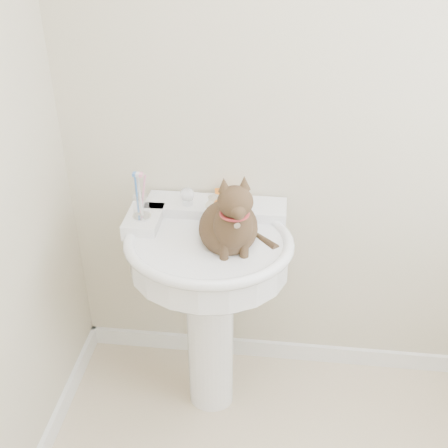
% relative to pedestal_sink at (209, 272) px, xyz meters
% --- Properties ---
extents(wall_back, '(2.20, 0.00, 2.50)m').
position_rel_pedestal_sink_xyz_m(wall_back, '(0.47, 0.29, 0.55)').
color(wall_back, beige).
rests_on(wall_back, ground).
extents(baseboard_back, '(2.20, 0.02, 0.09)m').
position_rel_pedestal_sink_xyz_m(baseboard_back, '(0.47, 0.28, -0.65)').
color(baseboard_back, white).
rests_on(baseboard_back, floor).
extents(pedestal_sink, '(0.64, 0.63, 0.89)m').
position_rel_pedestal_sink_xyz_m(pedestal_sink, '(0.00, 0.00, 0.00)').
color(pedestal_sink, white).
rests_on(pedestal_sink, floor).
extents(faucet, '(0.28, 0.12, 0.14)m').
position_rel_pedestal_sink_xyz_m(faucet, '(0.00, 0.16, 0.23)').
color(faucet, silver).
rests_on(faucet, pedestal_sink).
extents(soap_bar, '(0.10, 0.07, 0.03)m').
position_rel_pedestal_sink_xyz_m(soap_bar, '(0.04, 0.25, 0.20)').
color(soap_bar, orange).
rests_on(soap_bar, pedestal_sink).
extents(toothbrush_cup, '(0.07, 0.07, 0.18)m').
position_rel_pedestal_sink_xyz_m(toothbrush_cup, '(-0.26, 0.06, 0.24)').
color(toothbrush_cup, silver).
rests_on(toothbrush_cup, pedestal_sink).
extents(cat, '(0.23, 0.30, 0.43)m').
position_rel_pedestal_sink_xyz_m(cat, '(0.08, -0.03, 0.24)').
color(cat, brown).
rests_on(cat, pedestal_sink).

